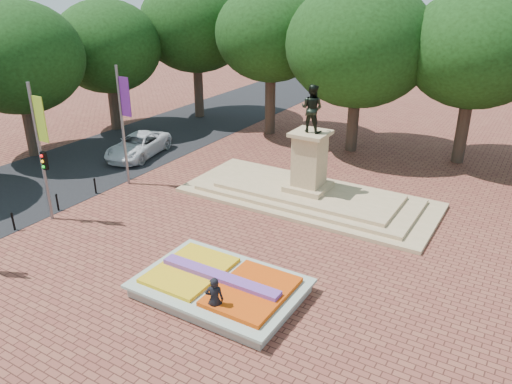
# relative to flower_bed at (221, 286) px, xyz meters

# --- Properties ---
(ground) EXTENTS (90.00, 90.00, 0.00)m
(ground) POSITION_rel_flower_bed_xyz_m (-1.03, 2.00, -0.38)
(ground) COLOR brown
(ground) RESTS_ON ground
(asphalt_street) EXTENTS (9.00, 90.00, 0.02)m
(asphalt_street) POSITION_rel_flower_bed_xyz_m (-16.03, 7.00, -0.37)
(asphalt_street) COLOR black
(asphalt_street) RESTS_ON ground
(flower_bed) EXTENTS (6.30, 4.30, 0.91)m
(flower_bed) POSITION_rel_flower_bed_xyz_m (0.00, 0.00, 0.00)
(flower_bed) COLOR gray
(flower_bed) RESTS_ON ground
(monument) EXTENTS (14.00, 6.00, 6.40)m
(monument) POSITION_rel_flower_bed_xyz_m (-1.03, 10.00, 0.50)
(monument) COLOR tan
(monument) RESTS_ON ground
(tree_row_back) EXTENTS (44.80, 8.80, 10.43)m
(tree_row_back) POSITION_rel_flower_bed_xyz_m (1.31, 20.00, 6.29)
(tree_row_back) COLOR #37261E
(tree_row_back) RESTS_ON ground
(tree_row_street) EXTENTS (8.40, 25.40, 9.98)m
(tree_row_street) POSITION_rel_flower_bed_xyz_m (-20.53, 6.67, 6.01)
(tree_row_street) COLOR #37261E
(tree_row_street) RESTS_ON ground
(banner_poles) EXTENTS (0.88, 11.17, 7.00)m
(banner_poles) POSITION_rel_flower_bed_xyz_m (-11.10, 0.69, 3.50)
(banner_poles) COLOR slate
(banner_poles) RESTS_ON ground
(bollard_row) EXTENTS (0.12, 13.12, 0.98)m
(bollard_row) POSITION_rel_flower_bed_xyz_m (-11.73, 0.50, 0.15)
(bollard_row) COLOR black
(bollard_row) RESTS_ON ground
(van) EXTENTS (3.63, 5.93, 1.54)m
(van) POSITION_rel_flower_bed_xyz_m (-14.16, 10.50, 0.39)
(van) COLOR silver
(van) RESTS_ON ground
(pedestrian) EXTENTS (0.80, 0.71, 1.83)m
(pedestrian) POSITION_rel_flower_bed_xyz_m (0.76, -1.44, 0.54)
(pedestrian) COLOR black
(pedestrian) RESTS_ON ground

